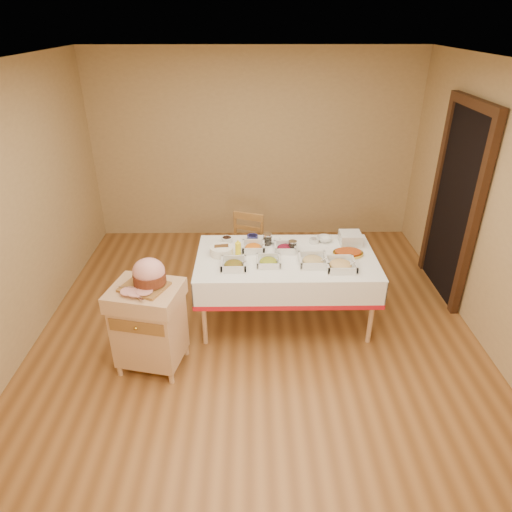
{
  "coord_description": "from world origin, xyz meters",
  "views": [
    {
      "loc": [
        -0.06,
        -3.78,
        2.94
      ],
      "look_at": [
        -0.01,
        0.2,
        0.82
      ],
      "focal_mm": 32.0,
      "sensor_mm": 36.0,
      "label": 1
    }
  ],
  "objects": [
    {
      "name": "room_shell",
      "position": [
        0.0,
        0.0,
        1.3
      ],
      "size": [
        5.0,
        5.0,
        5.0
      ],
      "color": "brown",
      "rests_on": "ground"
    },
    {
      "name": "bowl_white_imported",
      "position": [
        0.2,
        0.63,
        0.78
      ],
      "size": [
        0.16,
        0.16,
        0.03
      ],
      "primitive_type": "imported",
      "rotation": [
        0.0,
        0.0,
        -0.14
      ],
      "color": "silver",
      "rests_on": "dining_table"
    },
    {
      "name": "ham_on_board",
      "position": [
        -0.94,
        -0.4,
        0.96
      ],
      "size": [
        0.4,
        0.38,
        0.26
      ],
      "color": "olive",
      "rests_on": "butcher_cart"
    },
    {
      "name": "serving_dish_e",
      "position": [
        -0.03,
        0.44,
        0.79
      ],
      "size": [
        0.24,
        0.23,
        0.11
      ],
      "color": "silver",
      "rests_on": "dining_table"
    },
    {
      "name": "serving_dish_c",
      "position": [
        0.55,
        0.14,
        0.8
      ],
      "size": [
        0.27,
        0.27,
        0.11
      ],
      "color": "silver",
      "rests_on": "dining_table"
    },
    {
      "name": "serving_dish_b",
      "position": [
        0.11,
        0.14,
        0.79
      ],
      "size": [
        0.23,
        0.23,
        0.09
      ],
      "color": "silver",
      "rests_on": "dining_table"
    },
    {
      "name": "small_bowl_right",
      "position": [
        0.62,
        0.6,
        0.79
      ],
      "size": [
        0.1,
        0.1,
        0.05
      ],
      "color": "silver",
      "rests_on": "dining_table"
    },
    {
      "name": "bowl_small_imported",
      "position": [
        0.74,
        0.65,
        0.79
      ],
      "size": [
        0.2,
        0.2,
        0.05
      ],
      "primitive_type": "imported",
      "rotation": [
        0.0,
        0.0,
        -0.25
      ],
      "color": "silver",
      "rests_on": "dining_table"
    },
    {
      "name": "serving_dish_d",
      "position": [
        0.81,
        0.06,
        0.8
      ],
      "size": [
        0.29,
        0.29,
        0.11
      ],
      "color": "silver",
      "rests_on": "dining_table"
    },
    {
      "name": "plate_stack",
      "position": [
        1.0,
        0.59,
        0.82
      ],
      "size": [
        0.22,
        0.22,
        0.12
      ],
      "color": "silver",
      "rests_on": "dining_table"
    },
    {
      "name": "butcher_cart",
      "position": [
        -0.98,
        -0.43,
        0.48
      ],
      "size": [
        0.69,
        0.62,
        0.85
      ],
      "color": "tan",
      "rests_on": "ground"
    },
    {
      "name": "small_bowl_left",
      "position": [
        -0.32,
        0.64,
        0.79
      ],
      "size": [
        0.12,
        0.12,
        0.05
      ],
      "color": "silver",
      "rests_on": "dining_table"
    },
    {
      "name": "dining_table",
      "position": [
        0.3,
        0.3,
        0.6
      ],
      "size": [
        1.82,
        1.02,
        0.76
      ],
      "color": "tan",
      "rests_on": "ground"
    },
    {
      "name": "brass_platter",
      "position": [
        0.93,
        0.33,
        0.78
      ],
      "size": [
        0.31,
        0.23,
        0.04
      ],
      "color": "gold",
      "rests_on": "dining_table"
    },
    {
      "name": "doorway",
      "position": [
        2.2,
        0.9,
        1.11
      ],
      "size": [
        0.09,
        1.1,
        2.2
      ],
      "color": "black",
      "rests_on": "ground"
    },
    {
      "name": "mustard_bottle",
      "position": [
        -0.19,
        0.32,
        0.84
      ],
      "size": [
        0.06,
        0.06,
        0.18
      ],
      "color": "yellow",
      "rests_on": "dining_table"
    },
    {
      "name": "serving_dish_a",
      "position": [
        -0.23,
        0.08,
        0.79
      ],
      "size": [
        0.25,
        0.24,
        0.11
      ],
      "color": "silver",
      "rests_on": "dining_table"
    },
    {
      "name": "serving_dish_f",
      "position": [
        0.3,
        0.43,
        0.79
      ],
      "size": [
        0.23,
        0.22,
        0.1
      ],
      "color": "silver",
      "rests_on": "dining_table"
    },
    {
      "name": "small_bowl_mid",
      "position": [
        -0.04,
        0.7,
        0.79
      ],
      "size": [
        0.12,
        0.12,
        0.05
      ],
      "color": "navy",
      "rests_on": "dining_table"
    },
    {
      "name": "preserve_jar_right",
      "position": [
        0.37,
        0.43,
        0.81
      ],
      "size": [
        0.09,
        0.09,
        0.11
      ],
      "color": "silver",
      "rests_on": "dining_table"
    },
    {
      "name": "bread_basket",
      "position": [
        -0.36,
        0.35,
        0.8
      ],
      "size": [
        0.24,
        0.24,
        0.1
      ],
      "color": "white",
      "rests_on": "dining_table"
    },
    {
      "name": "dining_chair",
      "position": [
        -0.13,
        1.03,
        0.45
      ],
      "size": [
        0.5,
        0.49,
        0.88
      ],
      "color": "olive",
      "rests_on": "ground"
    },
    {
      "name": "preserve_jar_left",
      "position": [
        0.12,
        0.58,
        0.82
      ],
      "size": [
        0.1,
        0.1,
        0.12
      ],
      "color": "silver",
      "rests_on": "dining_table"
    }
  ]
}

